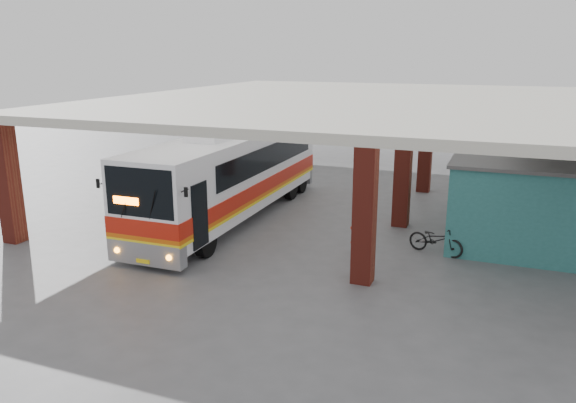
% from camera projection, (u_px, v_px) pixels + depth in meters
% --- Properties ---
extents(ground, '(90.00, 90.00, 0.00)m').
position_uv_depth(ground, '(302.00, 239.00, 20.40)').
color(ground, '#515154').
rests_on(ground, ground).
extents(brick_columns, '(20.10, 21.60, 4.35)m').
position_uv_depth(brick_columns, '(374.00, 159.00, 23.83)').
color(brick_columns, maroon).
rests_on(brick_columns, ground).
extents(canopy_roof, '(21.00, 23.00, 0.30)m').
position_uv_depth(canopy_roof, '(364.00, 101.00, 24.90)').
color(canopy_roof, beige).
rests_on(canopy_roof, brick_columns).
extents(shop_building, '(5.20, 8.20, 3.11)m').
position_uv_depth(shop_building, '(527.00, 191.00, 20.93)').
color(shop_building, '#296766').
rests_on(shop_building, ground).
extents(coach_bus, '(2.83, 12.69, 3.68)m').
position_uv_depth(coach_bus, '(232.00, 174.00, 22.53)').
color(coach_bus, white).
rests_on(coach_bus, ground).
extents(motorcycle, '(2.03, 1.21, 1.01)m').
position_uv_depth(motorcycle, '(436.00, 240.00, 18.80)').
color(motorcycle, black).
rests_on(motorcycle, ground).
extents(pedestrian, '(0.67, 0.60, 1.54)m').
position_uv_depth(pedestrian, '(358.00, 235.00, 18.45)').
color(pedestrian, red).
rests_on(pedestrian, ground).
extents(red_chair, '(0.48, 0.48, 0.83)m').
position_uv_depth(red_chair, '(461.00, 206.00, 23.41)').
color(red_chair, red).
rests_on(red_chair, ground).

